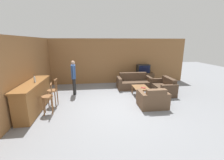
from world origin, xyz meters
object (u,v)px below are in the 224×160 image
(tv, at_px, (143,69))
(book_on_table, at_px, (143,88))
(bar_chair_near, at_px, (48,99))
(couch_far, at_px, (134,83))
(tv_unit, at_px, (143,78))
(coffee_table, at_px, (141,88))
(bottle, at_px, (35,79))
(loveseat_right, at_px, (164,88))
(bar_chair_mid, at_px, (53,92))
(person_by_window, at_px, (74,76))
(armchair_near, at_px, (153,100))

(tv, relative_size, book_on_table, 3.13)
(tv, bearing_deg, bar_chair_near, -142.65)
(couch_far, xyz_separation_m, tv_unit, (0.79, 0.90, 0.03))
(coffee_table, bearing_deg, bottle, -166.84)
(tv, xyz_separation_m, book_on_table, (-0.74, -2.25, -0.46))
(couch_far, height_order, loveseat_right, couch_far)
(couch_far, relative_size, bottle, 6.53)
(bar_chair_near, height_order, loveseat_right, bar_chair_near)
(loveseat_right, distance_m, coffee_table, 1.22)
(book_on_table, bearing_deg, tv, 71.91)
(bar_chair_mid, height_order, bottle, bottle)
(tv, bearing_deg, tv_unit, 90.00)
(tv_unit, height_order, person_by_window, person_by_window)
(bottle, bearing_deg, book_on_table, 10.90)
(bar_chair_mid, height_order, person_by_window, person_by_window)
(bottle, bearing_deg, coffee_table, 13.16)
(book_on_table, relative_size, person_by_window, 0.14)
(bar_chair_near, height_order, couch_far, bar_chair_near)
(bar_chair_near, xyz_separation_m, armchair_near, (3.74, 0.05, -0.26))
(armchair_near, relative_size, loveseat_right, 0.77)
(bar_chair_near, height_order, armchair_near, bar_chair_near)
(loveseat_right, bearing_deg, coffee_table, -171.93)
(bar_chair_near, bearing_deg, tv, 37.35)
(loveseat_right, bearing_deg, bar_chair_mid, -170.30)
(loveseat_right, relative_size, bottle, 4.95)
(couch_far, distance_m, tv, 1.34)
(bar_chair_near, distance_m, tv, 5.63)
(bar_chair_mid, distance_m, coffee_table, 3.73)
(tv, bearing_deg, armchair_near, -102.16)
(bar_chair_near, bearing_deg, tv_unit, 37.38)
(bar_chair_near, height_order, bottle, bottle)
(bar_chair_near, bearing_deg, loveseat_right, 16.97)
(loveseat_right, height_order, bottle, bottle)
(armchair_near, xyz_separation_m, book_on_table, (-0.01, 1.10, 0.14))
(tv_unit, bearing_deg, person_by_window, -158.90)
(couch_far, relative_size, tv_unit, 1.44)
(bar_chair_near, distance_m, bottle, 0.85)
(bottle, relative_size, person_by_window, 0.17)
(tv, xyz_separation_m, person_by_window, (-3.83, -1.47, 0.01))
(bar_chair_near, relative_size, armchair_near, 1.03)
(bar_chair_mid, height_order, couch_far, bar_chair_mid)
(bar_chair_near, distance_m, person_by_window, 2.07)
(bar_chair_mid, xyz_separation_m, armchair_near, (3.74, -0.60, -0.26))
(book_on_table, bearing_deg, person_by_window, 165.82)
(tv_unit, xyz_separation_m, tv, (-0.00, -0.00, 0.57))
(couch_far, xyz_separation_m, tv, (0.79, 0.90, 0.59))
(person_by_window, bearing_deg, bar_chair_near, -108.33)
(armchair_near, relative_size, coffee_table, 1.17)
(tv, bearing_deg, loveseat_right, -78.34)
(tv, bearing_deg, coffee_table, -110.99)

